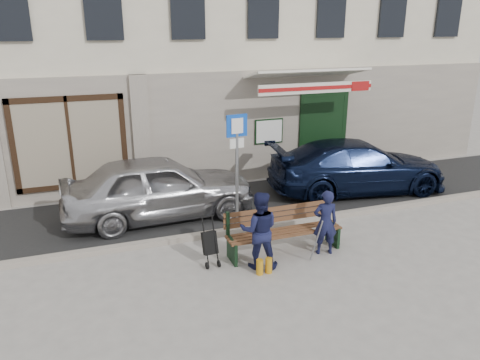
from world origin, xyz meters
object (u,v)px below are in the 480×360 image
car_silver (159,187)px  man (325,222)px  parking_sign (237,154)px  bench (282,232)px  car_navy (357,166)px  woman (259,230)px  stroller (210,244)px

car_silver → man: 4.08m
parking_sign → bench: bearing=-80.0°
man → car_navy: bearing=-118.5°
car_navy → woman: 5.18m
parking_sign → bench: size_ratio=1.09×
parking_sign → car_silver: bearing=135.6°
car_silver → man: bearing=-138.8°
man → bench: bearing=-7.8°
bench → car_silver: bearing=126.6°
car_silver → parking_sign: size_ratio=1.72×
parking_sign → bench: parking_sign is taller
car_silver → car_navy: 5.50m
man → car_silver: bearing=-33.6°
parking_sign → stroller: 2.23m
car_navy → parking_sign: bearing=115.0°
car_silver → woman: 3.32m
woman → stroller: woman is taller
parking_sign → man: (1.24, -1.79, -1.07)m
car_navy → parking_sign: size_ratio=1.88×
parking_sign → man: size_ratio=1.94×
man → stroller: (-2.30, 0.35, -0.25)m
car_silver → parking_sign: (1.54, -1.19, 0.98)m
bench → woman: woman is taller
bench → man: 0.88m
car_silver → man: size_ratio=3.33×
man → parking_sign: bearing=-41.9°
bench → stroller: bench is taller
car_navy → bench: bearing=135.3°
parking_sign → bench: 2.01m
bench → stroller: bearing=178.6°
car_silver → bench: size_ratio=1.87×
bench → stroller: 1.51m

